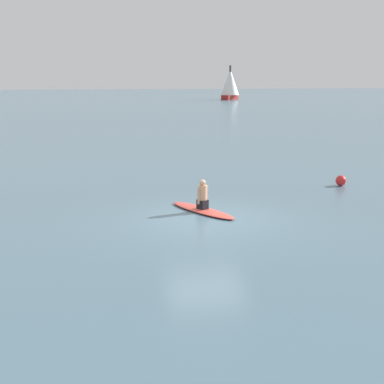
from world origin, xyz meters
name	(u,v)px	position (x,y,z in m)	size (l,w,h in m)	color
ground_plane	(206,219)	(0.00, 0.00, 0.00)	(400.00, 400.00, 0.00)	slate
surfboard	(202,210)	(0.95, -0.11, 0.05)	(2.95, 0.69, 0.10)	#D84C3F
person_paddler	(203,196)	(0.95, -0.11, 0.55)	(0.42, 0.42, 1.00)	black
sailboat_center_horizon	(230,84)	(89.02, -25.35, 3.34)	(5.39, 5.39, 7.04)	maroon
buoy_marker	(341,181)	(3.89, -6.64, 0.22)	(0.44, 0.44, 0.44)	red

